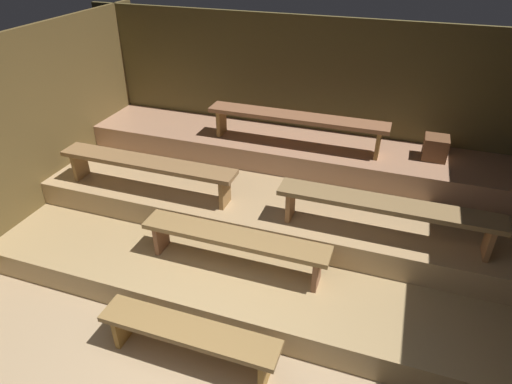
% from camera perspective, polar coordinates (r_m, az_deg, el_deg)
% --- Properties ---
extents(ground, '(6.39, 4.90, 0.08)m').
position_cam_1_polar(ground, '(5.25, -0.77, -9.70)').
color(ground, tan).
extents(wall_back, '(6.39, 0.06, 2.43)m').
position_cam_1_polar(wall_back, '(6.34, 5.65, 11.07)').
color(wall_back, brown).
rests_on(wall_back, ground).
extents(wall_left, '(0.06, 4.90, 2.43)m').
position_cam_1_polar(wall_left, '(6.01, -27.32, 6.40)').
color(wall_left, brown).
rests_on(wall_left, ground).
extents(platform_lower, '(5.59, 3.14, 0.30)m').
position_cam_1_polar(platform_lower, '(5.48, 0.92, -5.06)').
color(platform_lower, '#A38659').
rests_on(platform_lower, ground).
extents(platform_middle, '(5.59, 2.13, 0.30)m').
position_cam_1_polar(platform_middle, '(5.72, 2.55, 0.27)').
color(platform_middle, tan).
rests_on(platform_middle, platform_lower).
extents(platform_upper, '(5.59, 0.96, 0.30)m').
position_cam_1_polar(platform_upper, '(6.06, 4.22, 5.44)').
color(platform_upper, '#A77A5C').
rests_on(platform_upper, platform_middle).
extents(bench_floor_center, '(1.66, 0.31, 0.41)m').
position_cam_1_polar(bench_floor_center, '(4.11, -8.73, -17.84)').
color(bench_floor_center, olive).
rests_on(bench_floor_center, ground).
extents(bench_lower_center, '(1.99, 0.31, 0.41)m').
position_cam_1_polar(bench_lower_center, '(4.54, -2.81, -6.29)').
color(bench_lower_center, olive).
rests_on(bench_lower_center, platform_lower).
extents(bench_middle_left, '(2.24, 0.31, 0.41)m').
position_cam_1_polar(bench_middle_left, '(5.41, -14.01, 3.39)').
color(bench_middle_left, olive).
rests_on(bench_middle_left, platform_middle).
extents(bench_middle_right, '(2.24, 0.31, 0.41)m').
position_cam_1_polar(bench_middle_right, '(4.66, 16.55, -1.97)').
color(bench_middle_right, olive).
rests_on(bench_middle_right, platform_middle).
extents(bench_upper_center, '(2.35, 0.31, 0.41)m').
position_cam_1_polar(bench_upper_center, '(5.74, 5.27, 9.31)').
color(bench_upper_center, '#915E3F').
rests_on(bench_upper_center, platform_upper).
extents(wooden_crate_upper, '(0.29, 0.29, 0.29)m').
position_cam_1_polar(wooden_crate_upper, '(5.87, 22.27, 5.34)').
color(wooden_crate_upper, brown).
rests_on(wooden_crate_upper, platform_upper).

